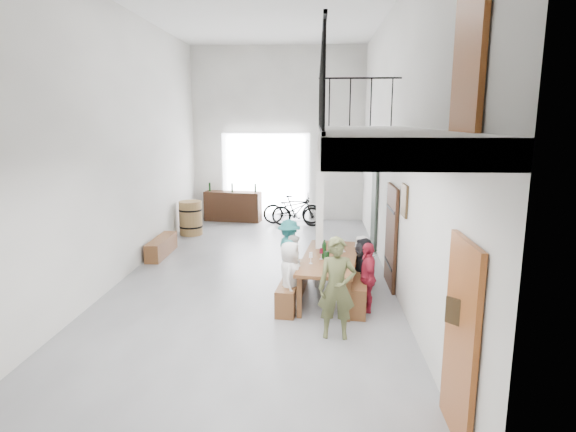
# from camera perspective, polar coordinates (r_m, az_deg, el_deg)

# --- Properties ---
(floor) EXTENTS (12.00, 12.00, 0.00)m
(floor) POSITION_cam_1_polar(r_m,az_deg,el_deg) (10.13, -3.79, -7.32)
(floor) COLOR slate
(floor) RESTS_ON ground
(room_walls) EXTENTS (12.00, 12.00, 12.00)m
(room_walls) POSITION_cam_1_polar(r_m,az_deg,el_deg) (9.60, -4.07, 13.20)
(room_walls) COLOR white
(room_walls) RESTS_ON ground
(gateway_portal) EXTENTS (2.80, 0.08, 2.80)m
(gateway_portal) POSITION_cam_1_polar(r_m,az_deg,el_deg) (15.65, -2.64, 4.63)
(gateway_portal) COLOR white
(gateway_portal) RESTS_ON ground
(right_wall_decor) EXTENTS (0.07, 8.28, 5.07)m
(right_wall_decor) POSITION_cam_1_polar(r_m,az_deg,el_deg) (7.94, 14.03, 0.11)
(right_wall_decor) COLOR brown
(right_wall_decor) RESTS_ON ground
(balcony) EXTENTS (1.52, 5.62, 4.00)m
(balcony) POSITION_cam_1_polar(r_m,az_deg,el_deg) (6.44, 10.23, 8.66)
(balcony) COLOR silver
(balcony) RESTS_ON ground
(tasting_table) EXTENTS (1.23, 2.43, 0.79)m
(tasting_table) POSITION_cam_1_polar(r_m,az_deg,el_deg) (8.85, 4.94, -5.33)
(tasting_table) COLOR brown
(tasting_table) RESTS_ON ground
(bench_inner) EXTENTS (0.53, 2.03, 0.46)m
(bench_inner) POSITION_cam_1_polar(r_m,az_deg,el_deg) (8.94, 0.60, -8.32)
(bench_inner) COLOR brown
(bench_inner) RESTS_ON ground
(bench_wall) EXTENTS (0.54, 2.29, 0.52)m
(bench_wall) POSITION_cam_1_polar(r_m,az_deg,el_deg) (9.10, 8.39, -7.90)
(bench_wall) COLOR brown
(bench_wall) RESTS_ON ground
(tableware) EXTENTS (0.69, 1.10, 0.35)m
(tableware) POSITION_cam_1_polar(r_m,az_deg,el_deg) (8.57, 4.81, -4.33)
(tableware) COLOR black
(tableware) RESTS_ON tasting_table
(side_bench) EXTENTS (0.34, 1.53, 0.43)m
(side_bench) POSITION_cam_1_polar(r_m,az_deg,el_deg) (12.07, -14.77, -3.54)
(side_bench) COLOR brown
(side_bench) RESTS_ON ground
(oak_barrel) EXTENTS (0.66, 0.66, 0.96)m
(oak_barrel) POSITION_cam_1_polar(r_m,az_deg,el_deg) (13.97, -11.45, -0.23)
(oak_barrel) COLOR brown
(oak_barrel) RESTS_ON ground
(serving_counter) EXTENTS (1.86, 0.75, 0.96)m
(serving_counter) POSITION_cam_1_polar(r_m,az_deg,el_deg) (15.65, -6.55, 1.15)
(serving_counter) COLOR #33170C
(serving_counter) RESTS_ON ground
(counter_bottles) EXTENTS (1.56, 0.22, 0.28)m
(counter_bottles) POSITION_cam_1_polar(r_m,az_deg,el_deg) (15.53, -6.62, 3.38)
(counter_bottles) COLOR black
(counter_bottles) RESTS_ON serving_counter
(guest_left_a) EXTENTS (0.45, 0.64, 1.23)m
(guest_left_a) POSITION_cam_1_polar(r_m,az_deg,el_deg) (8.24, 0.24, -7.22)
(guest_left_a) COLOR white
(guest_left_a) RESTS_ON ground
(guest_left_b) EXTENTS (0.39, 0.48, 1.12)m
(guest_left_b) POSITION_cam_1_polar(r_m,az_deg,el_deg) (8.81, 0.21, -6.36)
(guest_left_b) COLOR teal
(guest_left_b) RESTS_ON ground
(guest_left_c) EXTENTS (0.44, 0.55, 1.07)m
(guest_left_c) POSITION_cam_1_polar(r_m,az_deg,el_deg) (9.36, 0.72, -5.46)
(guest_left_c) COLOR white
(guest_left_c) RESTS_ON ground
(guest_left_d) EXTENTS (0.73, 0.94, 1.28)m
(guest_left_d) POSITION_cam_1_polar(r_m,az_deg,el_deg) (9.76, 0.13, -4.11)
(guest_left_d) COLOR teal
(guest_left_d) RESTS_ON ground
(guest_right_a) EXTENTS (0.30, 0.71, 1.21)m
(guest_right_a) POSITION_cam_1_polar(r_m,az_deg,el_deg) (8.37, 9.42, -7.16)
(guest_right_a) COLOR maroon
(guest_right_a) RESTS_ON ground
(guest_right_b) EXTENTS (0.52, 1.10, 1.14)m
(guest_right_b) POSITION_cam_1_polar(r_m,az_deg,el_deg) (8.97, 8.87, -6.11)
(guest_right_b) COLOR black
(guest_right_b) RESTS_ON ground
(guest_right_c) EXTENTS (0.42, 0.56, 1.03)m
(guest_right_c) POSITION_cam_1_polar(r_m,az_deg,el_deg) (9.56, 8.67, -5.33)
(guest_right_c) COLOR white
(guest_right_c) RESTS_ON ground
(host_standing) EXTENTS (0.58, 0.39, 1.56)m
(host_standing) POSITION_cam_1_polar(r_m,az_deg,el_deg) (7.28, 5.81, -8.50)
(host_standing) COLOR #4C502D
(host_standing) RESTS_ON ground
(potted_plant) EXTENTS (0.38, 0.33, 0.42)m
(potted_plant) POSITION_cam_1_polar(r_m,az_deg,el_deg) (10.97, 9.68, -4.84)
(potted_plant) COLOR #1B4517
(potted_plant) RESTS_ON ground
(bicycle_near) EXTENTS (1.86, 0.71, 0.96)m
(bicycle_near) POSITION_cam_1_polar(r_m,az_deg,el_deg) (15.11, 0.52, 0.87)
(bicycle_near) COLOR black
(bicycle_near) RESTS_ON ground
(bicycle_far) EXTENTS (1.61, 0.61, 0.95)m
(bicycle_far) POSITION_cam_1_polar(r_m,az_deg,el_deg) (14.79, 1.05, 0.60)
(bicycle_far) COLOR black
(bicycle_far) RESTS_ON ground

